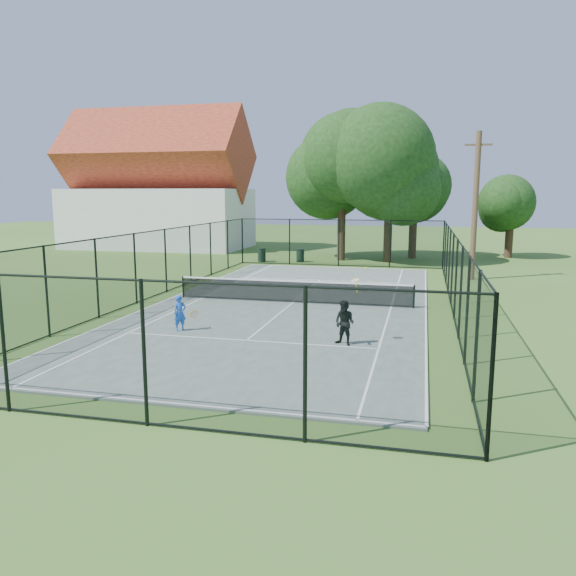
% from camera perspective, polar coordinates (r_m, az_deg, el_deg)
% --- Properties ---
extents(ground, '(120.00, 120.00, 0.00)m').
position_cam_1_polar(ground, '(23.79, 0.50, -1.63)').
color(ground, '#3F6322').
extents(tennis_court, '(11.00, 24.00, 0.06)m').
position_cam_1_polar(tennis_court, '(23.78, 0.50, -1.56)').
color(tennis_court, '#505E56').
rests_on(tennis_court, ground).
extents(tennis_net, '(10.08, 0.08, 0.95)m').
position_cam_1_polar(tennis_net, '(23.68, 0.50, -0.26)').
color(tennis_net, black).
rests_on(tennis_net, tennis_court).
extents(fence, '(13.10, 26.10, 3.00)m').
position_cam_1_polar(fence, '(23.54, 0.51, 1.95)').
color(fence, black).
rests_on(fence, ground).
extents(tree_near_left, '(7.06, 7.06, 9.21)m').
position_cam_1_polar(tree_near_left, '(39.46, 5.53, 11.04)').
color(tree_near_left, '#332114').
rests_on(tree_near_left, ground).
extents(tree_near_mid, '(7.14, 7.14, 9.34)m').
position_cam_1_polar(tree_near_mid, '(38.79, 10.28, 11.10)').
color(tree_near_mid, '#332114').
rests_on(tree_near_mid, ground).
extents(tree_near_right, '(5.37, 5.37, 7.41)m').
position_cam_1_polar(tree_near_right, '(41.52, 12.70, 9.45)').
color(tree_near_right, '#332114').
rests_on(tree_near_right, ground).
extents(tree_far_right, '(4.20, 4.20, 5.55)m').
position_cam_1_polar(tree_far_right, '(43.85, 21.70, 7.34)').
color(tree_far_right, '#332114').
rests_on(tree_far_right, ground).
extents(building, '(15.30, 8.15, 11.87)m').
position_cam_1_polar(building, '(49.97, -13.09, 9.68)').
color(building, silver).
rests_on(building, ground).
extents(trash_bin_left, '(0.58, 0.58, 0.93)m').
position_cam_1_polar(trash_bin_left, '(38.59, -2.68, 3.39)').
color(trash_bin_left, black).
rests_on(trash_bin_left, ground).
extents(trash_bin_right, '(0.58, 0.58, 0.90)m').
position_cam_1_polar(trash_bin_right, '(38.42, 1.25, 3.34)').
color(trash_bin_right, black).
rests_on(trash_bin_right, ground).
extents(utility_pole, '(1.40, 0.30, 7.86)m').
position_cam_1_polar(utility_pole, '(31.84, 18.49, 7.95)').
color(utility_pole, '#4C3823').
rests_on(utility_pole, ground).
extents(player_blue, '(0.84, 0.52, 1.20)m').
position_cam_1_polar(player_blue, '(19.19, -10.90, -2.53)').
color(player_blue, blue).
rests_on(player_blue, tennis_court).
extents(player_black, '(0.99, 0.98, 2.33)m').
position_cam_1_polar(player_black, '(17.15, 5.77, -3.52)').
color(player_black, black).
rests_on(player_black, tennis_court).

